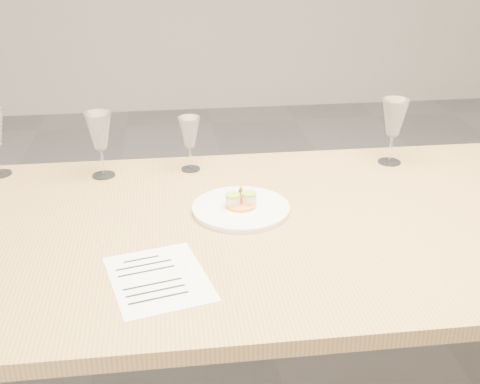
{
  "coord_description": "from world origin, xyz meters",
  "views": [
    {
      "loc": [
        -0.35,
        -1.41,
        1.5
      ],
      "look_at": [
        -0.16,
        0.09,
        0.8
      ],
      "focal_mm": 45.0,
      "sensor_mm": 36.0,
      "label": 1
    }
  ],
  "objects": [
    {
      "name": "recipe_sheet",
      "position": [
        -0.39,
        -0.25,
        0.75
      ],
      "size": [
        0.27,
        0.31,
        0.0
      ],
      "rotation": [
        0.0,
        0.0,
        0.24
      ],
      "color": "white",
      "rests_on": "dining_table"
    },
    {
      "name": "wine_glass_1",
      "position": [
        -0.56,
        0.37,
        0.89
      ],
      "size": [
        0.08,
        0.08,
        0.21
      ],
      "color": "white",
      "rests_on": "dining_table"
    },
    {
      "name": "dinner_plate",
      "position": [
        -0.16,
        0.07,
        0.76
      ],
      "size": [
        0.27,
        0.27,
        0.07
      ],
      "rotation": [
        0.0,
        0.0,
        -0.29
      ],
      "color": "white",
      "rests_on": "dining_table"
    },
    {
      "name": "dining_table",
      "position": [
        0.0,
        0.0,
        0.68
      ],
      "size": [
        2.4,
        1.0,
        0.75
      ],
      "color": "tan",
      "rests_on": "ground"
    },
    {
      "name": "wine_glass_2",
      "position": [
        -0.28,
        0.39,
        0.87
      ],
      "size": [
        0.07,
        0.07,
        0.18
      ],
      "color": "white",
      "rests_on": "dining_table"
    },
    {
      "name": "wine_glass_3",
      "position": [
        0.38,
        0.36,
        0.9
      ],
      "size": [
        0.09,
        0.09,
        0.22
      ],
      "color": "white",
      "rests_on": "dining_table"
    }
  ]
}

